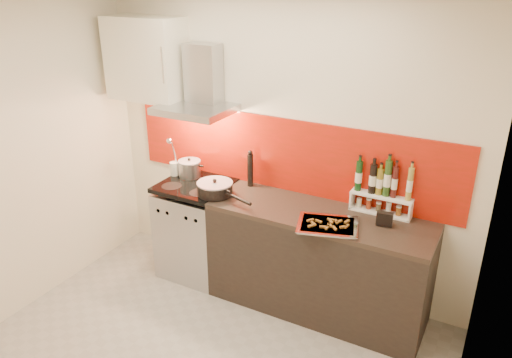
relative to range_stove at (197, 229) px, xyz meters
The scene contains 15 objects.
back_wall 1.15m from the range_stove, 23.53° to the left, with size 3.40×0.02×2.60m, color silver.
left_wall 1.71m from the range_stove, 132.40° to the right, with size 0.02×2.80×2.60m, color silver.
right_wall 2.77m from the range_stove, 24.53° to the right, with size 0.02×2.80×2.60m, color silver.
backsplash 1.12m from the range_stove, 21.33° to the left, with size 3.00×0.02×0.64m, color #971B08.
range_stove is the anchor object (origin of this frame).
counter 1.20m from the range_stove, ahead, with size 1.80×0.60×0.90m.
range_hood 1.31m from the range_stove, 90.00° to the left, with size 0.62×0.50×0.61m.
upper_cabinet 1.61m from the range_stove, 166.72° to the left, with size 0.70×0.35×0.72m, color white.
stock_pot 0.57m from the range_stove, 139.55° to the left, with size 0.21×0.21×0.18m.
saute_pan 0.61m from the range_stove, 20.20° to the right, with size 0.58×0.31×0.14m.
utensil_jar 0.64m from the range_stove, 166.47° to the left, with size 0.08×0.12×0.39m.
pepper_mill 0.79m from the range_stove, 25.52° to the left, with size 0.05×0.05×0.33m.
step_shelf 1.75m from the range_stove, ahead, with size 0.48×0.13×0.45m.
caddy_box 1.78m from the range_stove, ahead, with size 0.12×0.05×0.10m, color black.
baking_tray 1.42m from the range_stove, ahead, with size 0.53×0.46×0.03m.
Camera 1 is at (1.72, -2.25, 2.70)m, focal length 35.00 mm.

